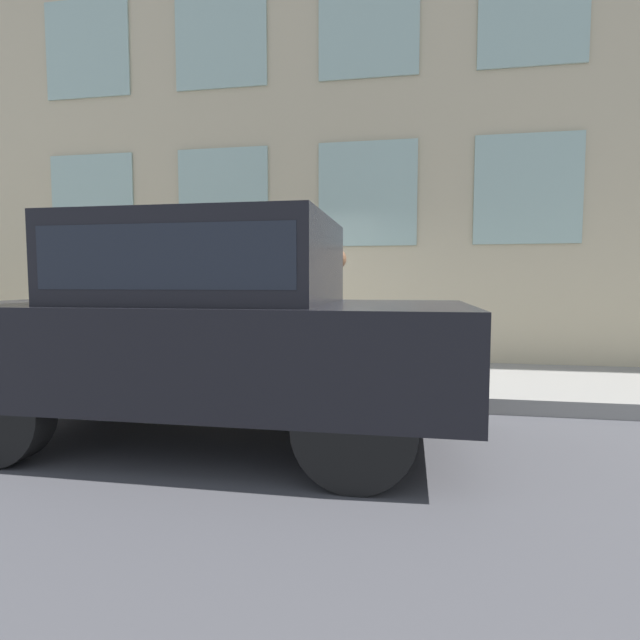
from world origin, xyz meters
name	(u,v)px	position (x,y,z in m)	size (l,w,h in m)	color
ground_plane	(247,404)	(0.00, 0.00, 0.00)	(80.00, 80.00, 0.00)	#47474C
sidewalk	(275,377)	(1.17, 0.00, 0.08)	(2.35, 60.00, 0.17)	gray
building_facade	(295,6)	(2.50, 0.00, 5.57)	(0.33, 40.00, 11.16)	#C6B793
fire_hydrant	(304,346)	(0.52, -0.55, 0.60)	(0.37, 0.48, 0.84)	gray
person	(336,302)	(0.60, -0.92, 1.13)	(0.39, 0.26, 1.60)	#232328
parked_car_charcoal_near	(210,320)	(-1.26, -0.10, 1.04)	(1.92, 4.31, 1.89)	black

